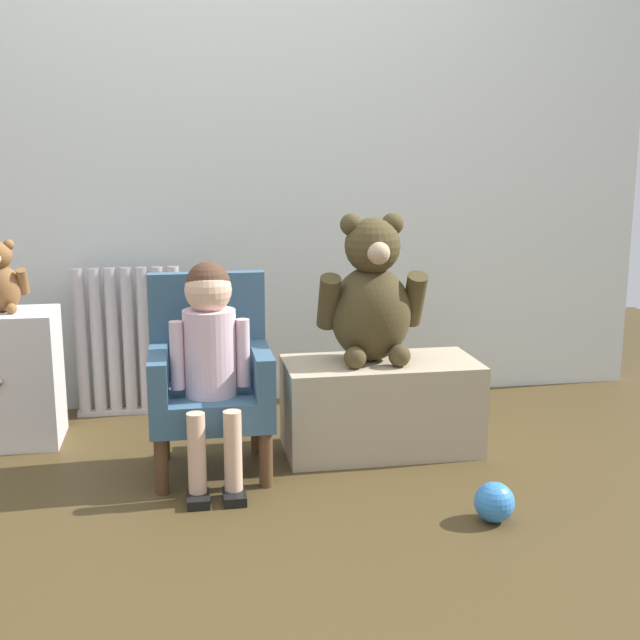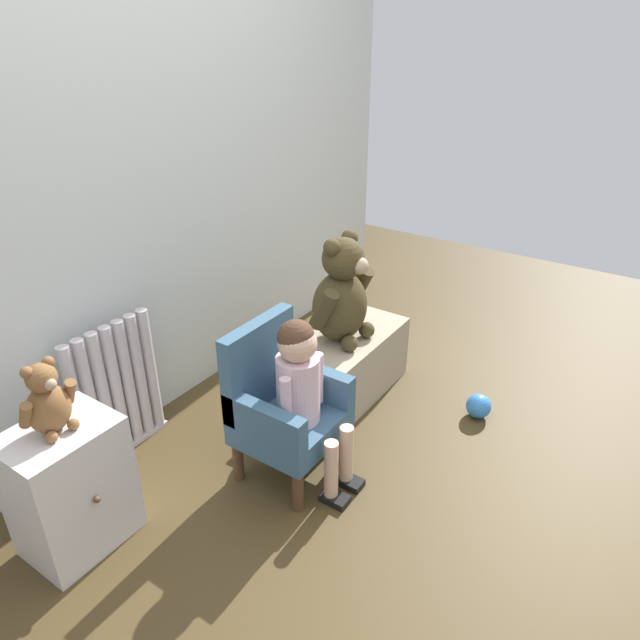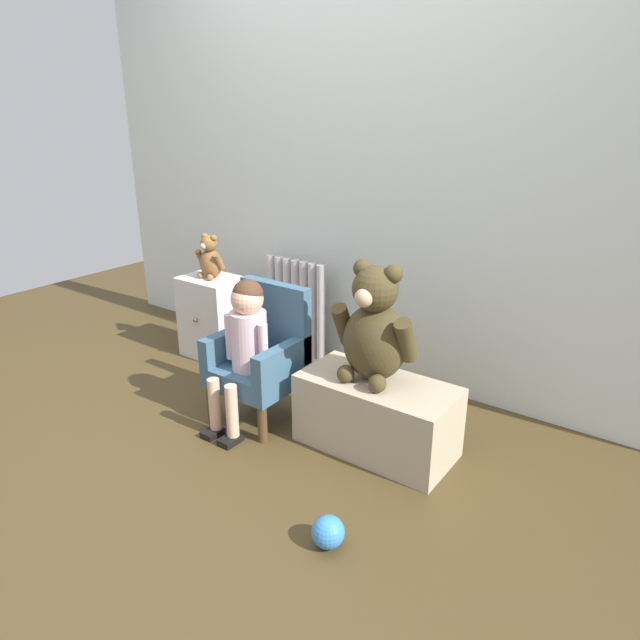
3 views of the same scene
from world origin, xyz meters
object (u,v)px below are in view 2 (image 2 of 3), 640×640
large_teddy_bear (341,295)px  small_dresser (71,487)px  child_figure (303,382)px  low_bench (346,365)px  child_armchair (282,404)px  radiator (116,391)px  toy_ball (479,406)px  small_teddy_bear (47,401)px

large_teddy_bear → small_dresser: bearing=167.3°
child_figure → low_bench: bearing=15.9°
low_bench → small_dresser: bearing=167.0°
small_dresser → child_armchair: bearing=-27.4°
child_figure → large_teddy_bear: 0.61m
small_dresser → radiator: bearing=33.0°
child_figure → low_bench: size_ratio=1.04×
large_teddy_bear → toy_ball: bearing=-71.3°
child_figure → large_teddy_bear: bearing=18.3°
large_teddy_bear → toy_ball: 0.84m
radiator → small_teddy_bear: size_ratio=2.34×
small_dresser → large_teddy_bear: (1.29, -0.29, 0.31)m
small_dresser → toy_ball: bearing=-31.8°
low_bench → toy_ball: 0.66m
low_bench → small_teddy_bear: (-1.33, 0.31, 0.44)m
low_bench → child_figure: bearing=-164.1°
radiator → large_teddy_bear: 1.07m
large_teddy_bear → low_bench: bearing=-24.5°
child_figure → large_teddy_bear: large_teddy_bear is taller
radiator → small_dresser: bearing=-147.0°
small_dresser → small_teddy_bear: (-0.00, 0.00, 0.36)m
small_teddy_bear → toy_ball: bearing=-31.9°
radiator → large_teddy_bear: size_ratio=1.16×
small_dresser → child_armchair: child_armchair is taller
radiator → small_teddy_bear: 0.58m
radiator → low_bench: (0.91, -0.58, -0.14)m
child_armchair → small_teddy_bear: (-0.72, 0.38, 0.29)m
radiator → low_bench: 1.08m
large_teddy_bear → small_teddy_bear: bearing=167.2°
radiator → small_dresser: size_ratio=1.23×
small_dresser → toy_ball: size_ratio=4.19×
child_figure → toy_ball: bearing=-30.0°
low_bench → toy_ball: bearing=-73.8°
small_dresser → child_figure: (0.72, -0.48, 0.22)m
small_dresser → child_figure: bearing=-33.7°
radiator → small_teddy_bear: (-0.42, -0.27, 0.31)m
child_figure → small_teddy_bear: (-0.72, 0.48, 0.14)m
small_dresser → toy_ball: 1.79m
radiator → child_figure: child_figure is taller
child_figure → toy_ball: child_figure is taller
small_dresser → small_teddy_bear: bearing=91.9°
small_dresser → large_teddy_bear: large_teddy_bear is taller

